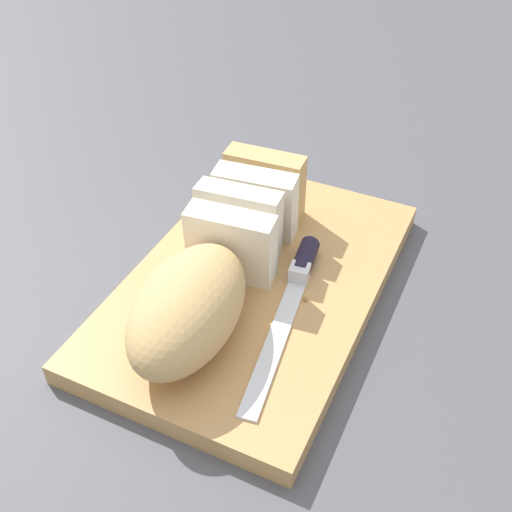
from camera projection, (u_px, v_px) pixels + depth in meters
The scene contains 8 objects.
ground_plane at pixel (256, 292), 0.71m from camera, with size 3.00×3.00×0.00m, color #4C4C51.
cutting_board at pixel (256, 284), 0.70m from camera, with size 0.41×0.26×0.03m, color tan.
bread_loaf at pixel (215, 265), 0.65m from camera, with size 0.34×0.12×0.09m.
bread_knife at pixel (297, 279), 0.68m from camera, with size 0.25×0.05×0.02m.
crumb_near_knife at pixel (226, 267), 0.70m from camera, with size 0.01×0.01×0.01m, color #A8753D.
crumb_near_loaf at pixel (305, 299), 0.67m from camera, with size 0.00×0.00×0.00m, color #A8753D.
crumb_stray_left at pixel (228, 248), 0.73m from camera, with size 0.01×0.01×0.01m, color #A8753D.
crumb_stray_right at pixel (238, 256), 0.72m from camera, with size 0.00×0.00×0.00m, color #A8753D.
Camera 1 is at (-0.47, -0.20, 0.49)m, focal length 43.50 mm.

